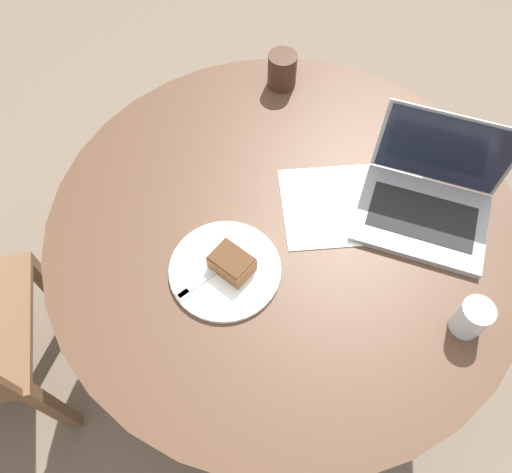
{
  "coord_description": "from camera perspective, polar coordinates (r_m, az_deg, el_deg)",
  "views": [
    {
      "loc": [
        0.2,
        0.62,
        1.73
      ],
      "look_at": [
        0.08,
        0.05,
        0.74
      ],
      "focal_mm": 35.0,
      "sensor_mm": 36.0,
      "label": 1
    }
  ],
  "objects": [
    {
      "name": "fork",
      "position": [
        1.12,
        -6.09,
        -4.98
      ],
      "size": [
        0.16,
        0.1,
        0.0
      ],
      "rotation": [
        0.0,
        0.0,
        6.75
      ],
      "color": "silver",
      "rests_on": "plate"
    },
    {
      "name": "water_glass",
      "position": [
        1.14,
        23.41,
        -8.53
      ],
      "size": [
        0.07,
        0.07,
        0.09
      ],
      "color": "silver",
      "rests_on": "dining_table"
    },
    {
      "name": "coffee_glass",
      "position": [
        1.48,
        3.0,
        18.45
      ],
      "size": [
        0.08,
        0.08,
        0.1
      ],
      "color": "#3D2619",
      "rests_on": "dining_table"
    },
    {
      "name": "laptop",
      "position": [
        1.26,
        19.0,
        3.96
      ],
      "size": [
        0.39,
        0.36,
        0.24
      ],
      "rotation": [
        0.0,
        0.0,
        5.74
      ],
      "color": "gray",
      "rests_on": "dining_table"
    },
    {
      "name": "dining_table",
      "position": [
        1.34,
        3.01,
        -1.63
      ],
      "size": [
        1.16,
        1.16,
        0.7
      ],
      "color": "#4C3323",
      "rests_on": "ground_plane"
    },
    {
      "name": "plate",
      "position": [
        1.14,
        -3.56,
        -3.82
      ],
      "size": [
        0.26,
        0.26,
        0.01
      ],
      "color": "white",
      "rests_on": "dining_table"
    },
    {
      "name": "paper_document",
      "position": [
        1.26,
        11.38,
        3.68
      ],
      "size": [
        0.39,
        0.28,
        0.0
      ],
      "rotation": [
        0.0,
        0.0,
        -0.12
      ],
      "color": "white",
      "rests_on": "dining_table"
    },
    {
      "name": "ground_plane",
      "position": [
        1.84,
        2.23,
        -9.87
      ],
      "size": [
        12.0,
        12.0,
        0.0
      ],
      "primitive_type": "plane",
      "color": "#6B5B4C"
    },
    {
      "name": "cake_slice",
      "position": [
        1.11,
        -2.78,
        -3.04
      ],
      "size": [
        0.11,
        0.11,
        0.05
      ],
      "rotation": [
        0.0,
        0.0,
        2.26
      ],
      "color": "brown",
      "rests_on": "plate"
    }
  ]
}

